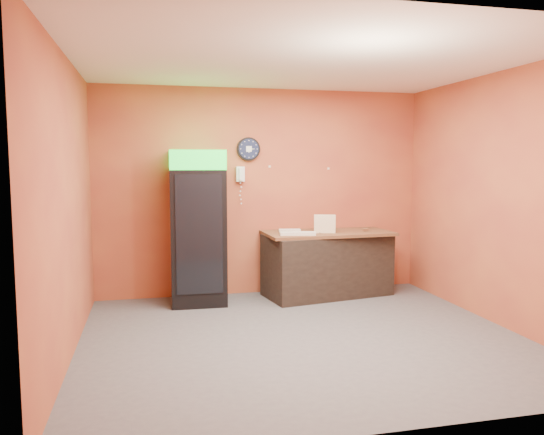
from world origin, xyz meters
name	(u,v)px	position (x,y,z in m)	size (l,w,h in m)	color
floor	(303,337)	(0.00, 0.00, 0.00)	(4.50, 4.50, 0.00)	#47474C
back_wall	(262,192)	(0.00, 2.00, 1.40)	(4.50, 0.02, 2.80)	#BB6034
left_wall	(67,207)	(-2.25, 0.00, 1.40)	(0.02, 4.00, 2.80)	#BB6034
right_wall	(499,199)	(2.25, 0.00, 1.40)	(0.02, 4.00, 2.80)	#BB6034
ceiling	(305,61)	(0.00, 0.00, 2.80)	(4.50, 4.00, 0.02)	white
beverage_cooler	(198,229)	(-0.92, 1.61, 0.96)	(0.71, 0.72, 1.96)	black
prep_counter	(327,265)	(0.82, 1.63, 0.42)	(1.67, 0.74, 0.84)	black
wall_clock	(249,149)	(-0.20, 1.97, 1.99)	(0.32, 0.06, 0.32)	black
wall_phone	(240,174)	(-0.31, 1.95, 1.65)	(0.11, 0.10, 0.20)	white
butcher_paper	(328,233)	(0.82, 1.63, 0.86)	(1.71, 0.82, 0.04)	brown
sub_roll_stack	(325,224)	(0.74, 1.52, 0.99)	(0.30, 0.17, 0.24)	beige
wrapped_sandwich_left	(291,234)	(0.24, 1.39, 0.90)	(0.28, 0.11, 0.04)	silver
wrapped_sandwich_mid	(304,233)	(0.41, 1.36, 0.90)	(0.30, 0.12, 0.04)	silver
wrapped_sandwich_right	(290,231)	(0.30, 1.67, 0.90)	(0.29, 0.11, 0.04)	silver
kitchen_tool	(324,228)	(0.82, 1.80, 0.90)	(0.06, 0.06, 0.06)	silver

